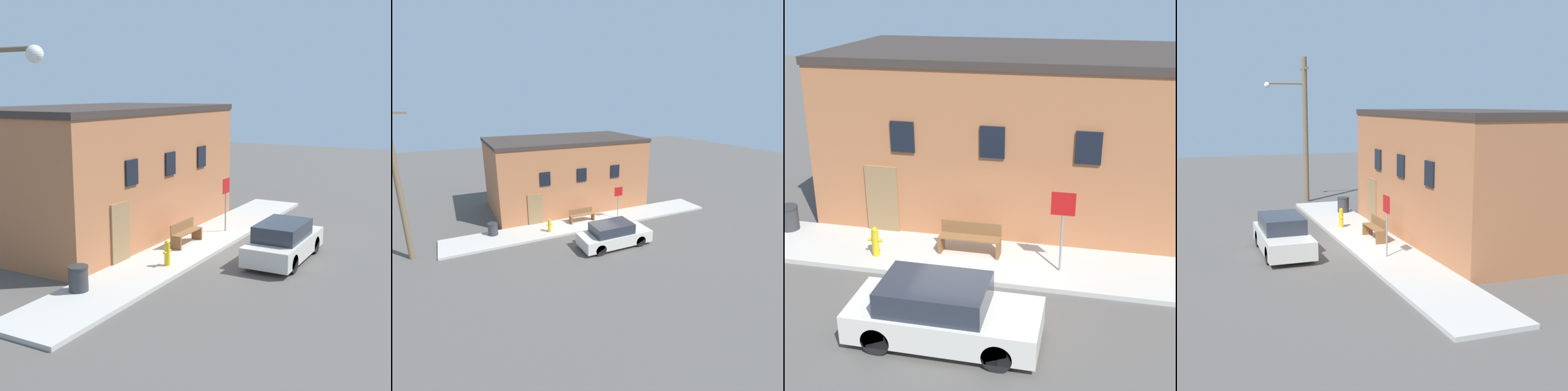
{
  "view_description": "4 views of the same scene",
  "coord_description": "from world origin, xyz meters",
  "views": [
    {
      "loc": [
        -17.89,
        -8.4,
        5.94
      ],
      "look_at": [
        0.04,
        1.19,
        2.0
      ],
      "focal_mm": 50.0,
      "sensor_mm": 36.0,
      "label": 1
    },
    {
      "loc": [
        -8.23,
        -16.17,
        8.09
      ],
      "look_at": [
        0.04,
        1.19,
        2.0
      ],
      "focal_mm": 28.0,
      "sensor_mm": 36.0,
      "label": 2
    },
    {
      "loc": [
        2.88,
        -11.87,
        7.32
      ],
      "look_at": [
        0.04,
        1.19,
        2.0
      ],
      "focal_mm": 50.0,
      "sensor_mm": 36.0,
      "label": 3
    },
    {
      "loc": [
        19.95,
        -5.87,
        5.58
      ],
      "look_at": [
        0.04,
        1.19,
        2.0
      ],
      "focal_mm": 50.0,
      "sensor_mm": 36.0,
      "label": 4
    }
  ],
  "objects": [
    {
      "name": "utility_pole",
      "position": [
        -10.46,
        0.78,
        4.34
      ],
      "size": [
        1.8,
        2.39,
        8.14
      ],
      "color": "brown",
      "rests_on": "ground"
    },
    {
      "name": "bench",
      "position": [
        -0.3,
        1.45,
        0.59
      ],
      "size": [
        1.72,
        0.44,
        0.89
      ],
      "color": "brown",
      "rests_on": "sidewalk"
    },
    {
      "name": "sidewalk",
      "position": [
        0.0,
        1.19,
        0.07
      ],
      "size": [
        18.46,
        2.39,
        0.13
      ],
      "color": "#BCB7AD",
      "rests_on": "ground"
    },
    {
      "name": "fire_hydrant",
      "position": [
        -2.84,
        0.74,
        0.57
      ],
      "size": [
        0.41,
        0.19,
        0.86
      ],
      "color": "gold",
      "rests_on": "sidewalk"
    },
    {
      "name": "trash_bin",
      "position": [
        -6.11,
        1.81,
        0.52
      ],
      "size": [
        0.6,
        0.6,
        0.76
      ],
      "color": "#333338",
      "rests_on": "sidewalk"
    },
    {
      "name": "brick_building",
      "position": [
        0.13,
        5.54,
        2.66
      ],
      "size": [
        11.32,
        6.43,
        5.31
      ],
      "color": "#B26B42",
      "rests_on": "ground"
    },
    {
      "name": "parked_car",
      "position": [
        -0.02,
        -2.38,
        0.67
      ],
      "size": [
        4.14,
        1.69,
        1.41
      ],
      "color": "black",
      "rests_on": "ground"
    },
    {
      "name": "stop_sign",
      "position": [
        2.25,
        0.95,
        1.68
      ],
      "size": [
        0.62,
        0.06,
        2.23
      ],
      "color": "gray",
      "rests_on": "sidewalk"
    },
    {
      "name": "ground_plane",
      "position": [
        0.0,
        0.0,
        0.0
      ],
      "size": [
        80.0,
        80.0,
        0.0
      ],
      "primitive_type": "plane",
      "color": "#56514C"
    }
  ]
}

